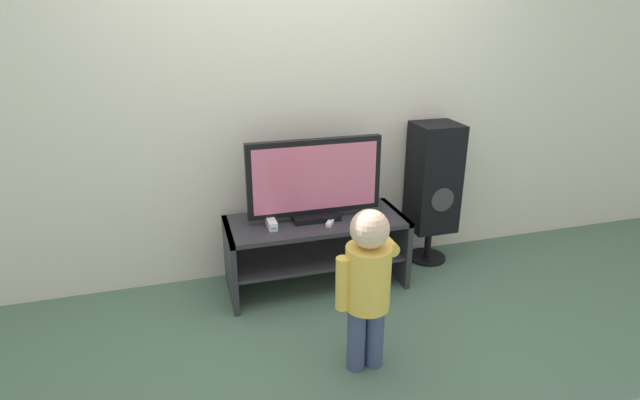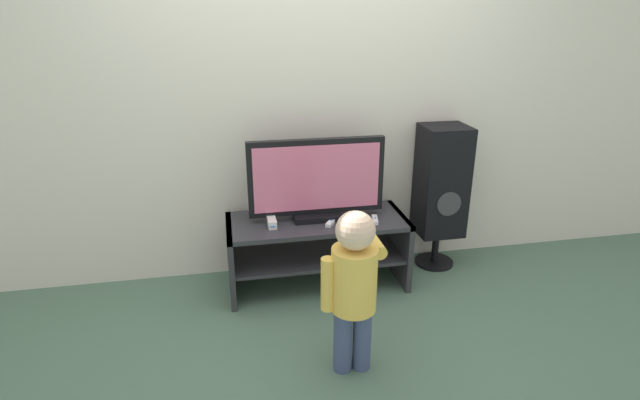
# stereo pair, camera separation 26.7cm
# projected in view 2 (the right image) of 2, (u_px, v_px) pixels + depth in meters

# --- Properties ---
(ground_plane) EXTENTS (16.00, 16.00, 0.00)m
(ground_plane) POSITION_uv_depth(u_px,v_px,m) (324.00, 302.00, 3.24)
(ground_plane) COLOR #4C6B56
(wall_back) EXTENTS (10.00, 0.06, 2.60)m
(wall_back) POSITION_uv_depth(u_px,v_px,m) (308.00, 87.00, 3.30)
(wall_back) COLOR silver
(wall_back) RESTS_ON ground_plane
(tv_stand) EXTENTS (1.19, 0.49, 0.48)m
(tv_stand) POSITION_uv_depth(u_px,v_px,m) (317.00, 241.00, 3.35)
(tv_stand) COLOR #2D2D33
(tv_stand) RESTS_ON ground_plane
(television) EXTENTS (0.89, 0.20, 0.54)m
(television) POSITION_uv_depth(u_px,v_px,m) (316.00, 180.00, 3.22)
(television) COLOR black
(television) RESTS_ON tv_stand
(game_console) EXTENTS (0.05, 0.16, 0.05)m
(game_console) POSITION_uv_depth(u_px,v_px,m) (272.00, 222.00, 3.19)
(game_console) COLOR white
(game_console) RESTS_ON tv_stand
(remote_primary) EXTENTS (0.06, 0.13, 0.03)m
(remote_primary) POSITION_uv_depth(u_px,v_px,m) (375.00, 220.00, 3.26)
(remote_primary) COLOR white
(remote_primary) RESTS_ON tv_stand
(remote_secondary) EXTENTS (0.10, 0.13, 0.03)m
(remote_secondary) POSITION_uv_depth(u_px,v_px,m) (331.00, 222.00, 3.22)
(remote_secondary) COLOR white
(remote_secondary) RESTS_ON tv_stand
(child) EXTENTS (0.34, 0.50, 0.90)m
(child) POSITION_uv_depth(u_px,v_px,m) (354.00, 279.00, 2.47)
(child) COLOR #3F4C72
(child) RESTS_ON ground_plane
(speaker_tower) EXTENTS (0.31, 0.31, 1.04)m
(speaker_tower) POSITION_uv_depth(u_px,v_px,m) (441.00, 183.00, 3.52)
(speaker_tower) COLOR black
(speaker_tower) RESTS_ON ground_plane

